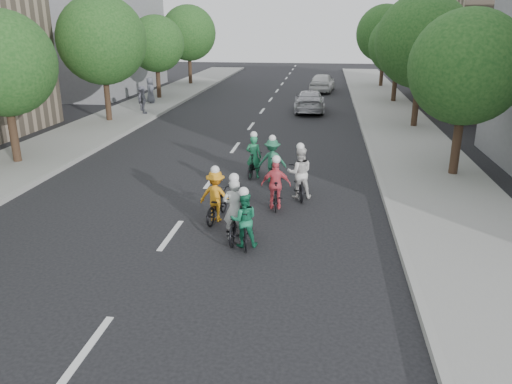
% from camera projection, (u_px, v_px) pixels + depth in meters
% --- Properties ---
extents(ground, '(120.00, 120.00, 0.00)m').
position_uv_depth(ground, '(171.00, 235.00, 13.49)').
color(ground, black).
rests_on(ground, ground).
extents(sidewalk_left, '(4.00, 80.00, 0.15)m').
position_uv_depth(sidewalk_left, '(71.00, 141.00, 23.86)').
color(sidewalk_left, gray).
rests_on(sidewalk_left, ground).
extents(curb_left, '(0.18, 80.00, 0.18)m').
position_uv_depth(curb_left, '(110.00, 142.00, 23.61)').
color(curb_left, '#999993').
rests_on(curb_left, ground).
extents(sidewalk_right, '(4.00, 80.00, 0.15)m').
position_uv_depth(sidewalk_right, '(415.00, 152.00, 21.81)').
color(sidewalk_right, gray).
rests_on(sidewalk_right, ground).
extents(curb_right, '(0.18, 80.00, 0.18)m').
position_uv_depth(curb_right, '(370.00, 150.00, 22.06)').
color(curb_right, '#999993').
rests_on(curb_right, ground).
extents(bldg_sw, '(10.00, 14.00, 8.00)m').
position_uv_depth(bldg_sw, '(79.00, 41.00, 40.49)').
color(bldg_sw, slate).
rests_on(bldg_sw, ground).
extents(bldg_se, '(10.00, 14.00, 8.00)m').
position_uv_depth(bldg_se, '(512.00, 45.00, 32.64)').
color(bldg_se, gray).
rests_on(bldg_se, ground).
extents(tree_l_2, '(4.00, 4.00, 5.97)m').
position_uv_depth(tree_l_2, '(2.00, 64.00, 18.88)').
color(tree_l_2, black).
rests_on(tree_l_2, ground).
extents(tree_l_3, '(4.80, 4.80, 6.93)m').
position_uv_depth(tree_l_3, '(102.00, 40.00, 27.13)').
color(tree_l_3, black).
rests_on(tree_l_3, ground).
extents(tree_l_4, '(4.00, 4.00, 5.97)m').
position_uv_depth(tree_l_4, '(156.00, 44.00, 35.75)').
color(tree_l_4, black).
rests_on(tree_l_4, ground).
extents(tree_l_5, '(4.80, 4.80, 6.93)m').
position_uv_depth(tree_l_5, '(189.00, 33.00, 44.01)').
color(tree_l_5, black).
rests_on(tree_l_5, ground).
extents(tree_r_0, '(4.00, 4.00, 5.97)m').
position_uv_depth(tree_r_0, '(467.00, 68.00, 17.26)').
color(tree_r_0, black).
rests_on(tree_r_0, ground).
extents(tree_r_1, '(4.80, 4.80, 6.93)m').
position_uv_depth(tree_r_1, '(422.00, 41.00, 25.52)').
color(tree_r_1, black).
rests_on(tree_r_1, ground).
extents(tree_r_2, '(4.00, 4.00, 5.97)m').
position_uv_depth(tree_r_2, '(398.00, 45.00, 34.13)').
color(tree_r_2, black).
rests_on(tree_r_2, ground).
extents(tree_r_3, '(4.80, 4.80, 6.93)m').
position_uv_depth(tree_r_3, '(385.00, 34.00, 42.39)').
color(tree_r_3, black).
rests_on(tree_r_3, ground).
extents(cyclist_0, '(0.80, 1.68, 1.59)m').
position_uv_depth(cyclist_0, '(244.00, 223.00, 12.72)').
color(cyclist_0, black).
rests_on(cyclist_0, ground).
extents(cyclist_1, '(1.06, 1.60, 1.71)m').
position_uv_depth(cyclist_1, '(272.00, 163.00, 17.87)').
color(cyclist_1, black).
rests_on(cyclist_1, ground).
extents(cyclist_2, '(0.69, 1.59, 1.73)m').
position_uv_depth(cyclist_2, '(254.00, 161.00, 18.38)').
color(cyclist_2, black).
rests_on(cyclist_2, ground).
extents(cyclist_3, '(0.92, 1.93, 1.84)m').
position_uv_depth(cyclist_3, '(300.00, 178.00, 16.24)').
color(cyclist_3, black).
rests_on(cyclist_3, ground).
extents(cyclist_4, '(0.93, 1.54, 1.69)m').
position_uv_depth(cyclist_4, '(276.00, 189.00, 15.27)').
color(cyclist_4, black).
rests_on(cyclist_4, ground).
extents(cyclist_5, '(0.62, 1.76, 1.83)m').
position_uv_depth(cyclist_5, '(235.00, 218.00, 13.12)').
color(cyclist_5, black).
rests_on(cyclist_5, ground).
extents(cyclist_6, '(1.03, 1.76, 1.65)m').
position_uv_depth(cyclist_6, '(216.00, 200.00, 14.35)').
color(cyclist_6, black).
rests_on(cyclist_6, ground).
extents(follow_car_lead, '(2.05, 4.73, 1.35)m').
position_uv_depth(follow_car_lead, '(310.00, 101.00, 31.80)').
color(follow_car_lead, '#B2B3B7').
rests_on(follow_car_lead, ground).
extents(follow_car_trail, '(2.23, 4.60, 1.51)m').
position_uv_depth(follow_car_trail, '(322.00, 82.00, 40.87)').
color(follow_car_trail, white).
rests_on(follow_car_trail, ground).
extents(spectator_0, '(0.68, 1.05, 1.52)m').
position_uv_depth(spectator_0, '(142.00, 98.00, 31.29)').
color(spectator_0, '#555462').
rests_on(spectator_0, sidewalk_left).
extents(spectator_1, '(0.70, 0.96, 1.51)m').
position_uv_depth(spectator_1, '(143.00, 101.00, 30.24)').
color(spectator_1, '#454751').
rests_on(spectator_1, sidewalk_left).
extents(spectator_2, '(0.82, 0.99, 1.73)m').
position_uv_depth(spectator_2, '(150.00, 90.00, 34.21)').
color(spectator_2, '#545662').
rests_on(spectator_2, sidewalk_left).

